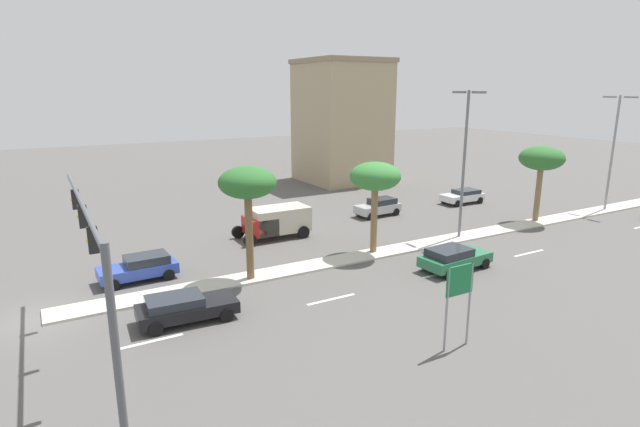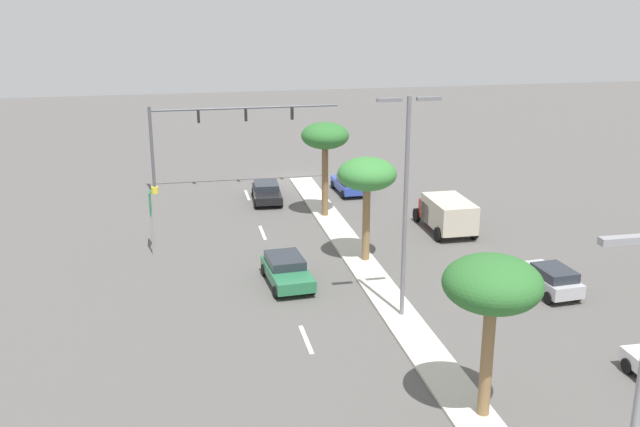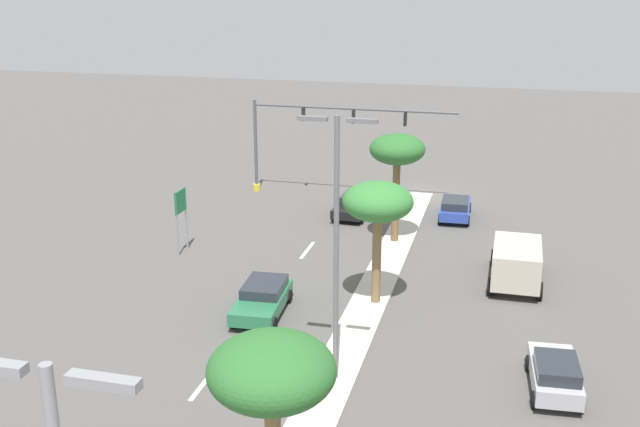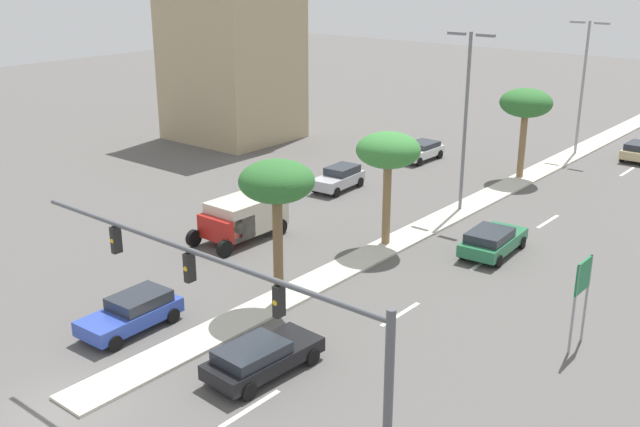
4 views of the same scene
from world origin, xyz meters
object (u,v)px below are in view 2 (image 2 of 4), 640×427
palm_tree_right (367,176)px  street_lamp_trailing (638,402)px  traffic_signal_gantry (201,135)px  sedan_black_mid (267,192)px  palm_tree_leading (492,286)px  street_lamp_left (406,192)px  sedan_green_far (287,270)px  sedan_silver_front (550,278)px  sedan_blue_left (349,184)px  box_truck (447,213)px  palm_tree_rear (325,138)px  directional_road_sign (151,209)px

palm_tree_right → street_lamp_trailing: bearing=89.1°
traffic_signal_gantry → palm_tree_right: 19.24m
traffic_signal_gantry → sedan_black_mid: 6.91m
sedan_black_mid → palm_tree_leading: bearing=97.6°
street_lamp_left → palm_tree_right: bearing=-91.7°
traffic_signal_gantry → sedan_green_far: 20.32m
sedan_green_far → palm_tree_leading: bearing=109.9°
sedan_silver_front → sedan_blue_left: size_ratio=0.95×
sedan_silver_front → box_truck: size_ratio=0.76×
palm_tree_leading → box_truck: size_ratio=1.14×
palm_tree_rear → sedan_silver_front: size_ratio=1.57×
directional_road_sign → sedan_silver_front: size_ratio=0.90×
palm_tree_right → street_lamp_trailing: (0.37, 24.98, 0.88)m
sedan_black_mid → palm_tree_rear: bearing=126.0°
street_lamp_left → street_lamp_trailing: bearing=89.5°
palm_tree_rear → street_lamp_trailing: 33.84m
palm_tree_leading → directional_road_sign: bearing=-59.7°
sedan_silver_front → sedan_blue_left: bearing=-75.1°
palm_tree_leading → sedan_silver_front: palm_tree_leading is taller
directional_road_sign → palm_tree_right: size_ratio=0.61×
palm_tree_rear → sedan_green_far: (4.44, 11.21, -4.72)m
sedan_black_mid → palm_tree_right: bearing=106.0°
palm_tree_leading → palm_tree_rear: bearing=-88.7°
palm_tree_right → palm_tree_leading: palm_tree_leading is taller
directional_road_sign → street_lamp_trailing: street_lamp_trailing is taller
sedan_silver_front → sedan_blue_left: sedan_silver_front is taller
palm_tree_right → sedan_blue_left: palm_tree_right is taller
directional_road_sign → box_truck: 18.44m
palm_tree_rear → sedan_green_far: 12.95m
directional_road_sign → palm_tree_leading: size_ratio=0.60×
palm_tree_rear → sedan_green_far: size_ratio=1.39×
palm_tree_right → street_lamp_left: 7.56m
palm_tree_right → directional_road_sign: bearing=-19.7°
palm_tree_leading → box_truck: bearing=-107.4°
traffic_signal_gantry → directional_road_sign: bearing=74.5°
sedan_silver_front → street_lamp_trailing: bearing=65.8°
street_lamp_left → sedan_black_mid: 21.97m
box_truck → palm_tree_rear: bearing=-33.9°
street_lamp_left → street_lamp_trailing: street_lamp_left is taller
palm_tree_right → sedan_green_far: bearing=25.6°
sedan_silver_front → palm_tree_leading: bearing=51.4°
palm_tree_right → palm_tree_rear: bearing=-86.8°
palm_tree_leading → sedan_black_mid: bearing=-82.4°
street_lamp_left → traffic_signal_gantry: bearing=-72.0°
directional_road_sign → sedan_black_mid: bearing=-131.1°
palm_tree_rear → street_lamp_trailing: bearing=90.2°
street_lamp_left → sedan_blue_left: (-2.79, -21.76, -5.40)m
sedan_silver_front → sedan_blue_left: 21.27m
traffic_signal_gantry → sedan_blue_left: (-10.87, 3.06, -3.61)m
sedan_green_far → directional_road_sign: bearing=-43.5°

